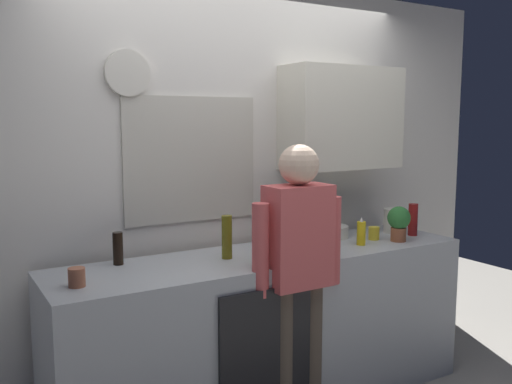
# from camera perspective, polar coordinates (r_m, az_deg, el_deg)

# --- Properties ---
(kitchen_counter) EXTENTS (2.59, 0.64, 0.94)m
(kitchen_counter) POSITION_cam_1_polar(r_m,az_deg,el_deg) (3.45, 1.30, -13.93)
(kitchen_counter) COLOR #B2B7BC
(kitchen_counter) RESTS_ON ground_plane
(dishwasher_panel) EXTENTS (0.56, 0.02, 0.84)m
(dishwasher_panel) POSITION_cam_1_polar(r_m,az_deg,el_deg) (3.11, 1.05, -17.44)
(dishwasher_panel) COLOR black
(dishwasher_panel) RESTS_ON ground_plane
(back_wall_assembly) EXTENTS (4.19, 0.42, 2.60)m
(back_wall_assembly) POSITION_cam_1_polar(r_m,az_deg,el_deg) (3.62, -0.77, 1.72)
(back_wall_assembly) COLOR white
(back_wall_assembly) RESTS_ON ground_plane
(coffee_maker) EXTENTS (0.20, 0.20, 0.33)m
(coffee_maker) POSITION_cam_1_polar(r_m,az_deg,el_deg) (3.53, 5.17, -3.09)
(coffee_maker) COLOR black
(coffee_maker) RESTS_ON kitchen_counter
(bottle_olive_oil) EXTENTS (0.06, 0.06, 0.25)m
(bottle_olive_oil) POSITION_cam_1_polar(r_m,az_deg,el_deg) (3.18, -3.02, -4.64)
(bottle_olive_oil) COLOR olive
(bottle_olive_oil) RESTS_ON kitchen_counter
(bottle_red_vinegar) EXTENTS (0.06, 0.06, 0.22)m
(bottle_red_vinegar) POSITION_cam_1_polar(r_m,az_deg,el_deg) (3.95, 15.84, -2.75)
(bottle_red_vinegar) COLOR maroon
(bottle_red_vinegar) RESTS_ON kitchen_counter
(bottle_green_wine) EXTENTS (0.07, 0.07, 0.30)m
(bottle_green_wine) POSITION_cam_1_polar(r_m,az_deg,el_deg) (3.07, 1.00, -4.57)
(bottle_green_wine) COLOR #195923
(bottle_green_wine) RESTS_ON kitchen_counter
(bottle_dark_sauce) EXTENTS (0.06, 0.06, 0.18)m
(bottle_dark_sauce) POSITION_cam_1_polar(r_m,az_deg,el_deg) (3.14, -14.02, -5.66)
(bottle_dark_sauce) COLOR black
(bottle_dark_sauce) RESTS_ON kitchen_counter
(cup_yellow_cup) EXTENTS (0.07, 0.07, 0.08)m
(cup_yellow_cup) POSITION_cam_1_polar(r_m,az_deg,el_deg) (3.76, 12.04, -4.18)
(cup_yellow_cup) COLOR yellow
(cup_yellow_cup) RESTS_ON kitchen_counter
(cup_terracotta_mug) EXTENTS (0.08, 0.08, 0.09)m
(cup_terracotta_mug) POSITION_cam_1_polar(r_m,az_deg,el_deg) (2.80, -17.97, -8.35)
(cup_terracotta_mug) COLOR #B26647
(cup_terracotta_mug) RESTS_ON kitchen_counter
(mixing_bowl) EXTENTS (0.22, 0.22, 0.08)m
(mixing_bowl) POSITION_cam_1_polar(r_m,az_deg,el_deg) (3.78, 7.83, -4.06)
(mixing_bowl) COLOR white
(mixing_bowl) RESTS_ON kitchen_counter
(potted_plant) EXTENTS (0.15, 0.15, 0.23)m
(potted_plant) POSITION_cam_1_polar(r_m,az_deg,el_deg) (3.73, 14.49, -2.94)
(potted_plant) COLOR #9E5638
(potted_plant) RESTS_ON kitchen_counter
(dish_soap) EXTENTS (0.06, 0.06, 0.18)m
(dish_soap) POSITION_cam_1_polar(r_m,az_deg,el_deg) (3.58, 10.78, -4.15)
(dish_soap) COLOR yellow
(dish_soap) RESTS_ON kitchen_counter
(storage_canister) EXTENTS (0.14, 0.14, 0.17)m
(storage_canister) POSITION_cam_1_polar(r_m,az_deg,el_deg) (4.02, 13.99, -2.87)
(storage_canister) COLOR silver
(storage_canister) RESTS_ON kitchen_counter
(person_at_sink) EXTENTS (0.57, 0.22, 1.60)m
(person_at_sink) POSITION_cam_1_polar(r_m,az_deg,el_deg) (3.07, 4.33, -7.32)
(person_at_sink) COLOR brown
(person_at_sink) RESTS_ON ground_plane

